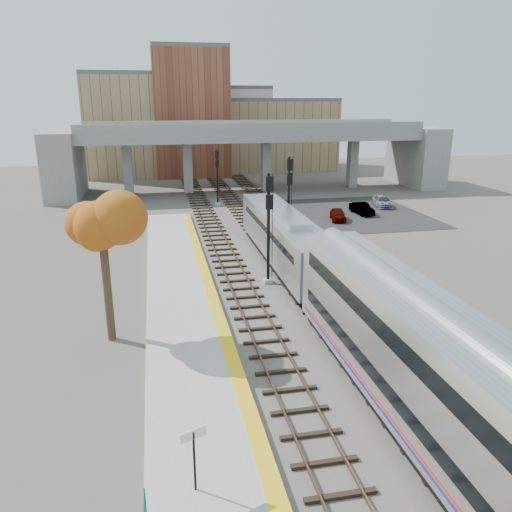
{
  "coord_description": "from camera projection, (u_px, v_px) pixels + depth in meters",
  "views": [
    {
      "loc": [
        -8.54,
        -24.4,
        12.46
      ],
      "look_at": [
        -2.25,
        6.5,
        2.5
      ],
      "focal_mm": 35.0,
      "sensor_mm": 36.0,
      "label": 1
    }
  ],
  "objects": [
    {
      "name": "platform",
      "position": [
        189.0,
        339.0,
        26.74
      ],
      "size": [
        4.5,
        60.0,
        0.35
      ],
      "primitive_type": "cube",
      "color": "#9E9E99",
      "rests_on": "ground"
    },
    {
      "name": "station_sign",
      "position": [
        194.0,
        447.0,
        15.7
      ],
      "size": [
        0.85,
        0.39,
        2.27
      ],
      "rotation": [
        0.0,
        0.0,
        0.4
      ],
      "color": "black",
      "rests_on": "platform"
    },
    {
      "name": "buildings_far",
      "position": [
        208.0,
        126.0,
        88.25
      ],
      "size": [
        43.0,
        21.0,
        20.6
      ],
      "color": "#9B7F5A",
      "rests_on": "ground"
    },
    {
      "name": "car_a",
      "position": [
        338.0,
        214.0,
        53.19
      ],
      "size": [
        2.29,
        3.94,
        1.26
      ],
      "primitive_type": "imported",
      "rotation": [
        0.0,
        0.0,
        -0.23
      ],
      "color": "#99999E",
      "rests_on": "parking_lot"
    },
    {
      "name": "yellow_strip",
      "position": [
        224.0,
        332.0,
        27.05
      ],
      "size": [
        0.7,
        60.0,
        0.01
      ],
      "primitive_type": "cube",
      "color": "yellow",
      "rests_on": "platform"
    },
    {
      "name": "tracks",
      "position": [
        280.0,
        260.0,
        40.01
      ],
      "size": [
        10.7,
        95.0,
        0.25
      ],
      "color": "black",
      "rests_on": "ground"
    },
    {
      "name": "locomotive",
      "position": [
        284.0,
        237.0,
        38.5
      ],
      "size": [
        3.02,
        19.05,
        4.1
      ],
      "color": "#A8AAB2",
      "rests_on": "ground"
    },
    {
      "name": "signal_mast_mid",
      "position": [
        289.0,
        200.0,
        44.15
      ],
      "size": [
        0.6,
        0.64,
        7.67
      ],
      "color": "#9E9E99",
      "rests_on": "ground"
    },
    {
      "name": "car_c",
      "position": [
        382.0,
        201.0,
        60.0
      ],
      "size": [
        2.38,
        4.47,
        1.23
      ],
      "primitive_type": "imported",
      "rotation": [
        0.0,
        0.0,
        -0.16
      ],
      "color": "#99999E",
      "rests_on": "parking_lot"
    },
    {
      "name": "overpass",
      "position": [
        251.0,
        149.0,
        69.41
      ],
      "size": [
        54.0,
        12.0,
        9.5
      ],
      "color": "slate",
      "rests_on": "ground"
    },
    {
      "name": "ground",
      "position": [
        318.0,
        330.0,
        28.17
      ],
      "size": [
        160.0,
        160.0,
        0.0
      ],
      "primitive_type": "plane",
      "color": "#47423D",
      "rests_on": "ground"
    },
    {
      "name": "parking_lot",
      "position": [
        358.0,
        213.0,
        56.99
      ],
      "size": [
        14.0,
        18.0,
        0.04
      ],
      "primitive_type": "cube",
      "color": "black",
      "rests_on": "ground"
    },
    {
      "name": "signal_mast_far",
      "position": [
        217.0,
        179.0,
        60.31
      ],
      "size": [
        0.6,
        0.64,
        6.68
      ],
      "color": "#9E9E99",
      "rests_on": "ground"
    },
    {
      "name": "coach",
      "position": [
        449.0,
        392.0,
        17.22
      ],
      "size": [
        3.03,
        25.0,
        5.0
      ],
      "color": "#A8AAB2",
      "rests_on": "ground"
    },
    {
      "name": "tree",
      "position": [
        101.0,
        223.0,
        25.11
      ],
      "size": [
        3.6,
        3.6,
        8.76
      ],
      "color": "#382619",
      "rests_on": "ground"
    },
    {
      "name": "car_b",
      "position": [
        362.0,
        209.0,
        56.0
      ],
      "size": [
        1.67,
        4.01,
        1.29
      ],
      "primitive_type": "imported",
      "rotation": [
        0.0,
        0.0,
        0.08
      ],
      "color": "#99999E",
      "rests_on": "parking_lot"
    },
    {
      "name": "signal_mast_near",
      "position": [
        269.0,
        229.0,
        34.08
      ],
      "size": [
        0.6,
        0.64,
        7.75
      ],
      "color": "#9E9E99",
      "rests_on": "ground"
    }
  ]
}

